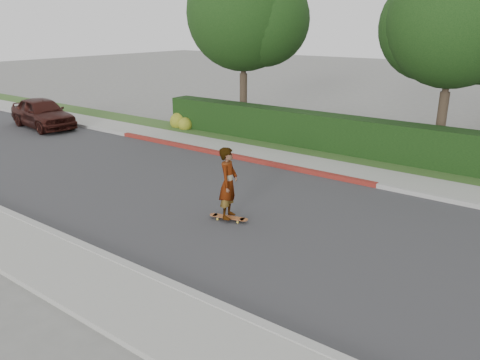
{
  "coord_description": "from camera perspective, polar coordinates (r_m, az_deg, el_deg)",
  "views": [
    {
      "loc": [
        5.85,
        -9.71,
        4.94
      ],
      "look_at": [
        -1.17,
        -0.28,
        1.0
      ],
      "focal_mm": 35.0,
      "sensor_mm": 36.0,
      "label": 1
    }
  ],
  "objects": [
    {
      "name": "ground",
      "position": [
        12.37,
        5.13,
        -5.1
      ],
      "size": [
        120.0,
        120.0,
        0.0
      ],
      "primitive_type": "plane",
      "color": "slate",
      "rests_on": "ground"
    },
    {
      "name": "road",
      "position": [
        12.36,
        5.13,
        -5.08
      ],
      "size": [
        60.0,
        8.0,
        0.01
      ],
      "primitive_type": "cube",
      "color": "#2D2D30",
      "rests_on": "ground"
    },
    {
      "name": "curb_near",
      "position": [
        9.45,
        -8.39,
        -12.66
      ],
      "size": [
        60.0,
        0.2,
        0.15
      ],
      "primitive_type": "cube",
      "color": "#9E9E99",
      "rests_on": "ground"
    },
    {
      "name": "sidewalk_near",
      "position": [
        8.96,
        -12.58,
        -14.99
      ],
      "size": [
        60.0,
        1.6,
        0.12
      ],
      "primitive_type": "cube",
      "color": "gray",
      "rests_on": "ground"
    },
    {
      "name": "curb_far",
      "position": [
        15.77,
        13.02,
        0.06
      ],
      "size": [
        60.0,
        0.2,
        0.15
      ],
      "primitive_type": "cube",
      "color": "#9E9E99",
      "rests_on": "ground"
    },
    {
      "name": "curb_red_section",
      "position": [
        18.22,
        -1.45,
        3.05
      ],
      "size": [
        12.0,
        0.21,
        0.15
      ],
      "primitive_type": "cube",
      "color": "maroon",
      "rests_on": "ground"
    },
    {
      "name": "sidewalk_far",
      "position": [
        16.56,
        14.29,
        0.8
      ],
      "size": [
        60.0,
        1.6,
        0.12
      ],
      "primitive_type": "cube",
      "color": "gray",
      "rests_on": "ground"
    },
    {
      "name": "planting_strip",
      "position": [
        18.0,
        16.28,
        2.01
      ],
      "size": [
        60.0,
        1.6,
        0.1
      ],
      "primitive_type": "cube",
      "color": "#2D4C1E",
      "rests_on": "ground"
    },
    {
      "name": "hedge",
      "position": [
        19.54,
        8.87,
        5.92
      ],
      "size": [
        15.0,
        1.0,
        1.5
      ],
      "primitive_type": "cube",
      "color": "black",
      "rests_on": "ground"
    },
    {
      "name": "flowering_shrub",
      "position": [
        23.31,
        -7.21,
        6.98
      ],
      "size": [
        1.4,
        1.0,
        0.9
      ],
      "color": "#2D4C19",
      "rests_on": "ground"
    },
    {
      "name": "tree_left",
      "position": [
        22.74,
        0.7,
        19.35
      ],
      "size": [
        5.99,
        5.21,
        8.0
      ],
      "color": "#33261C",
      "rests_on": "ground"
    },
    {
      "name": "tree_center",
      "position": [
        19.39,
        24.78,
        16.82
      ],
      "size": [
        5.66,
        4.84,
        7.44
      ],
      "color": "#33261C",
      "rests_on": "ground"
    },
    {
      "name": "skateboard",
      "position": [
        12.35,
        -1.39,
        -4.58
      ],
      "size": [
        1.09,
        0.48,
        0.1
      ],
      "rotation": [
        0.0,
        0.0,
        0.26
      ],
      "color": "gold",
      "rests_on": "ground"
    },
    {
      "name": "skateboarder",
      "position": [
        12.01,
        -1.43,
        -0.37
      ],
      "size": [
        0.65,
        0.8,
        1.89
      ],
      "primitive_type": "imported",
      "rotation": [
        0.0,
        0.0,
        1.91
      ],
      "color": "white",
      "rests_on": "skateboard"
    },
    {
      "name": "car_maroon",
      "position": [
        25.32,
        -22.94,
        7.55
      ],
      "size": [
        4.59,
        2.36,
        1.5
      ],
      "primitive_type": "imported",
      "rotation": [
        0.0,
        0.0,
        1.43
      ],
      "color": "#361511",
      "rests_on": "ground"
    }
  ]
}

